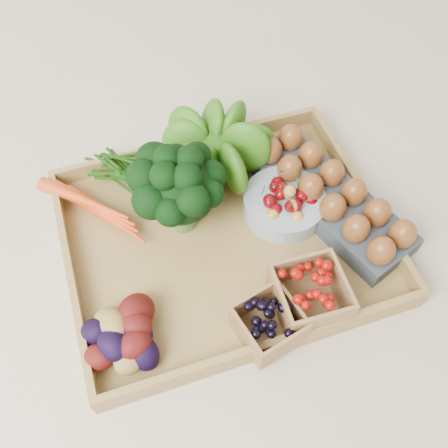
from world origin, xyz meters
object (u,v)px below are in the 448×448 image
object	(u,v)px
tray	(224,240)
broccoli	(181,201)
egg_carton	(329,201)
cherry_bowl	(284,204)

from	to	relation	value
tray	broccoli	bearing A→B (deg)	136.94
tray	broccoli	world-z (taller)	broccoli
tray	egg_carton	xyz separation A→B (m)	(0.20, 0.00, 0.03)
cherry_bowl	tray	bearing A→B (deg)	-169.76
tray	cherry_bowl	world-z (taller)	cherry_bowl
tray	egg_carton	distance (m)	0.21
cherry_bowl	egg_carton	world-z (taller)	same
broccoli	cherry_bowl	bearing A→B (deg)	-10.37
broccoli	egg_carton	world-z (taller)	broccoli
tray	cherry_bowl	size ratio (longest dim) A/B	3.67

